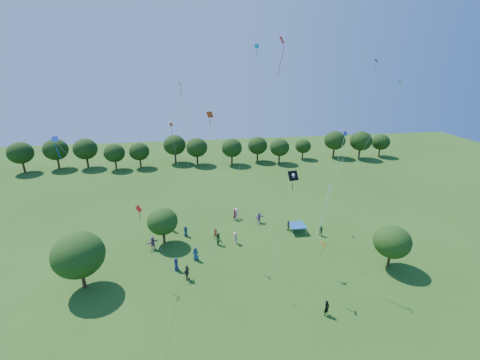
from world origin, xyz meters
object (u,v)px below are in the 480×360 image
tent_red_stripe (157,219)px  man_in_black (327,308)px  near_tree_north (162,221)px  near_tree_east (392,242)px  red_high_kite (267,87)px  pirate_kite (293,177)px  near_tree_west (78,255)px  tent_blue (297,225)px

tent_red_stripe → man_in_black: bearing=-50.1°
near_tree_north → near_tree_east: near_tree_east is taller
near_tree_north → tent_red_stripe: 5.94m
near_tree_east → man_in_black: (-10.26, -6.18, -2.56)m
near_tree_north → red_high_kite: size_ratio=0.21×
near_tree_north → pirate_kite: (15.14, -6.13, 7.43)m
man_in_black → pirate_kite: 13.63m
tent_red_stripe → near_tree_west: bearing=-116.5°
man_in_black → red_high_kite: size_ratio=0.07×
near_tree_north → red_high_kite: red_high_kite is taller
tent_blue → near_tree_north: bearing=-179.1°
near_tree_north → pirate_kite: size_ratio=0.50×
tent_blue → pirate_kite: pirate_kite is taller
near_tree_east → pirate_kite: (-11.21, 3.16, 7.33)m
tent_red_stripe → tent_blue: size_ratio=1.00×
near_tree_west → near_tree_north: near_tree_west is taller
pirate_kite → near_tree_north: bearing=157.9°
near_tree_west → tent_red_stripe: size_ratio=2.92×
near_tree_west → near_tree_east: 34.22m
near_tree_east → tent_red_stripe: size_ratio=2.38×
pirate_kite → red_high_kite: red_high_kite is taller
near_tree_north → tent_red_stripe: (-1.29, 5.35, -2.23)m
man_in_black → red_high_kite: (-3.75, 10.99, 19.42)m
tent_red_stripe → man_in_black: 27.12m
near_tree_north → near_tree_west: bearing=-135.2°
red_high_kite → man_in_black: bearing=-71.1°
near_tree_north → red_high_kite: (12.34, -4.48, 16.97)m
tent_blue → man_in_black: 15.91m
near_tree_north → near_tree_east: size_ratio=0.96×
tent_blue → red_high_kite: (-6.03, -4.76, 19.19)m
near_tree_west → near_tree_north: bearing=44.8°
near_tree_east → red_high_kite: 22.45m
tent_red_stripe → pirate_kite: pirate_kite is taller
near_tree_east → man_in_black: size_ratio=3.24×
near_tree_east → tent_blue: 12.67m
tent_red_stripe → pirate_kite: 22.25m
near_tree_north → near_tree_east: (26.35, -9.29, 0.10)m
near_tree_west → near_tree_north: (7.83, 7.78, -0.80)m
near_tree_east → tent_blue: bearing=129.9°
tent_blue → pirate_kite: 12.03m
red_high_kite → pirate_kite: bearing=-30.5°
near_tree_west → red_high_kite: (20.16, 3.30, 16.16)m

